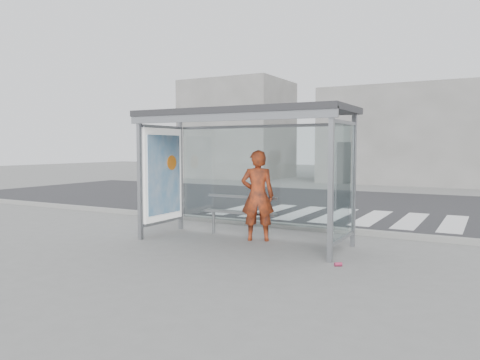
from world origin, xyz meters
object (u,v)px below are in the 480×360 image
Objects in this scene: bus_shelter at (228,142)px; bench at (240,212)px; person at (258,196)px; soda_can at (338,264)px.

bench is at bearing 90.69° from bus_shelter.
bench is at bearing -47.23° from person.
bus_shelter is 35.49× the size of soda_can.
soda_can is (2.58, -1.48, -0.48)m from bench.
bench is 13.92× the size of soda_can.
bus_shelter reaches higher than soda_can.
person is 2.55m from soda_can.
bus_shelter reaches higher than person.
soda_can is at bearing -20.38° from bus_shelter.
bench is (-0.01, 0.52, -1.47)m from bus_shelter.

